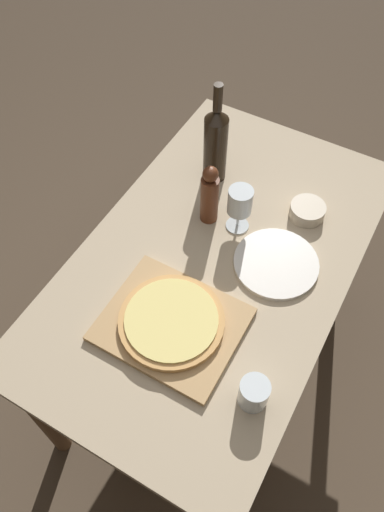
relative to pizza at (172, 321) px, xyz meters
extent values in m
plane|color=#4C3D2D|center=(0.00, 0.26, -0.78)|extent=(12.00, 12.00, 0.00)
cube|color=tan|center=(0.00, 0.26, -0.04)|extent=(0.76, 1.28, 0.03)
cylinder|color=brown|center=(-0.32, -0.31, -0.42)|extent=(0.06, 0.06, 0.72)
cylinder|color=brown|center=(-0.32, 0.84, -0.42)|extent=(0.06, 0.06, 0.72)
cylinder|color=brown|center=(0.32, 0.84, -0.42)|extent=(0.06, 0.06, 0.72)
cube|color=tan|center=(0.00, 0.00, -0.02)|extent=(0.37, 0.31, 0.02)
cylinder|color=tan|center=(0.00, 0.00, 0.00)|extent=(0.29, 0.29, 0.02)
cylinder|color=#EAD67A|center=(0.00, 0.00, 0.01)|extent=(0.25, 0.25, 0.01)
cylinder|color=black|center=(-0.17, 0.55, 0.09)|extent=(0.08, 0.08, 0.24)
cone|color=black|center=(-0.17, 0.55, 0.22)|extent=(0.08, 0.08, 0.03)
cylinder|color=black|center=(-0.17, 0.55, 0.29)|extent=(0.03, 0.03, 0.09)
cylinder|color=#5B2D19|center=(-0.10, 0.38, 0.06)|extent=(0.06, 0.06, 0.17)
sphere|color=#5B2D19|center=(-0.10, 0.38, 0.16)|extent=(0.05, 0.05, 0.05)
cylinder|color=silver|center=(-0.01, 0.40, -0.03)|extent=(0.07, 0.07, 0.00)
cylinder|color=silver|center=(-0.01, 0.40, 0.01)|extent=(0.01, 0.01, 0.07)
cylinder|color=silver|center=(-0.01, 0.40, 0.09)|extent=(0.07, 0.07, 0.09)
cylinder|color=beige|center=(0.17, 0.54, -0.01)|extent=(0.11, 0.11, 0.04)
cylinder|color=silver|center=(0.27, -0.08, 0.01)|extent=(0.08, 0.08, 0.09)
cylinder|color=silver|center=(0.16, 0.32, -0.02)|extent=(0.25, 0.25, 0.01)
camera|label=1|loc=(0.35, -0.52, 1.19)|focal=35.00mm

